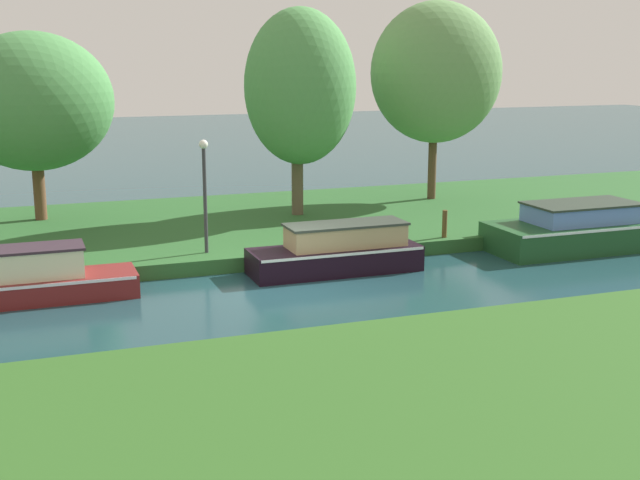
{
  "coord_description": "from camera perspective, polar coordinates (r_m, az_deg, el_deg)",
  "views": [
    {
      "loc": [
        -6.02,
        -18.66,
        5.62
      ],
      "look_at": [
        1.25,
        1.2,
        0.9
      ],
      "focal_mm": 46.77,
      "sensor_mm": 36.0,
      "label": 1
    }
  ],
  "objects": [
    {
      "name": "ground_plane",
      "position": [
        20.39,
        -2.15,
        -3.42
      ],
      "size": [
        120.0,
        120.0,
        0.0
      ],
      "primitive_type": "plane",
      "color": "#1D4046"
    },
    {
      "name": "riverbank_far",
      "position": [
        26.9,
        -6.77,
        0.87
      ],
      "size": [
        72.0,
        10.0,
        0.4
      ],
      "primitive_type": "cube",
      "color": "#285928",
      "rests_on": "ground_plane"
    },
    {
      "name": "riverbank_near",
      "position": [
        12.6,
        10.95,
        -13.13
      ],
      "size": [
        72.0,
        10.0,
        0.4
      ],
      "primitive_type": "cube",
      "color": "#2C5A20",
      "rests_on": "ground_plane"
    },
    {
      "name": "black_barge",
      "position": [
        21.92,
        1.25,
        -0.78
      ],
      "size": [
        4.53,
        1.49,
        1.3
      ],
      "color": "black",
      "rests_on": "ground_plane"
    },
    {
      "name": "forest_cruiser",
      "position": [
        25.63,
        17.35,
        0.71
      ],
      "size": [
        5.33,
        2.22,
        1.39
      ],
      "color": "#1C4A23",
      "rests_on": "ground_plane"
    },
    {
      "name": "willow_tree_left",
      "position": [
        27.41,
        -19.02,
        8.92
      ],
      "size": [
        4.89,
        3.95,
        5.93
      ],
      "color": "brown",
      "rests_on": "riverbank_far"
    },
    {
      "name": "willow_tree_centre",
      "position": [
        27.05,
        -1.36,
        10.41
      ],
      "size": [
        3.62,
        3.33,
        6.7
      ],
      "color": "brown",
      "rests_on": "riverbank_far"
    },
    {
      "name": "willow_tree_right",
      "position": [
        30.6,
        8.02,
        11.26
      ],
      "size": [
        5.01,
        3.21,
        7.1
      ],
      "color": "brown",
      "rests_on": "riverbank_far"
    },
    {
      "name": "lamp_post",
      "position": [
        22.3,
        -7.9,
        3.91
      ],
      "size": [
        0.24,
        0.24,
        3.04
      ],
      "color": "#333338",
      "rests_on": "riverbank_far"
    },
    {
      "name": "mooring_post_near",
      "position": [
        24.5,
        8.52,
        1.1
      ],
      "size": [
        0.14,
        0.14,
        0.81
      ],
      "primitive_type": "cylinder",
      "color": "#513E1E",
      "rests_on": "riverbank_far"
    }
  ]
}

